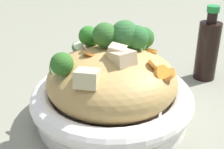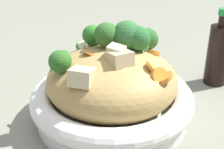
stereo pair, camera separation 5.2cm
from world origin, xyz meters
TOP-DOWN VIEW (x-y plane):
  - ground_plane at (0.00, 0.00)m, footprint 3.00×3.00m
  - serving_bowl at (0.00, 0.00)m, footprint 0.28×0.28m
  - noodle_heap at (-0.00, -0.00)m, footprint 0.22×0.22m
  - broccoli_florets at (-0.03, -0.00)m, footprint 0.20×0.13m
  - carrot_coins at (-0.01, 0.06)m, footprint 0.12×0.16m
  - zucchini_slices at (-0.02, -0.04)m, footprint 0.16×0.14m
  - chicken_chunks at (0.03, 0.00)m, footprint 0.16×0.12m
  - soy_sauce_bottle at (-0.23, 0.12)m, footprint 0.05×0.05m

SIDE VIEW (x-z plane):
  - ground_plane at x=0.00m, z-range 0.00..0.00m
  - serving_bowl at x=0.00m, z-range 0.00..0.06m
  - soy_sauce_bottle at x=-0.23m, z-range -0.01..0.15m
  - noodle_heap at x=0.00m, z-range 0.02..0.13m
  - carrot_coins at x=-0.01m, z-range 0.09..0.13m
  - zucchini_slices at x=-0.02m, z-range 0.09..0.14m
  - chicken_chunks at x=0.03m, z-range 0.10..0.15m
  - broccoli_florets at x=-0.03m, z-range 0.10..0.17m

